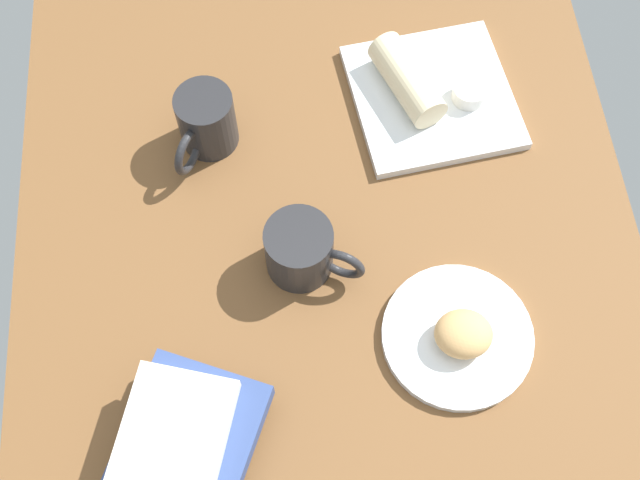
{
  "coord_description": "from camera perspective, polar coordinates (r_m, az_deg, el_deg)",
  "views": [
    {
      "loc": [
        46.02,
        -5.75,
        107.97
      ],
      "look_at": [
        -0.95,
        -1.33,
        7.0
      ],
      "focal_mm": 44.65,
      "sensor_mm": 36.0,
      "label": 1
    }
  ],
  "objects": [
    {
      "name": "dining_table",
      "position": [
        1.16,
        0.7,
        -1.41
      ],
      "size": [
        110.0,
        90.0,
        4.0
      ],
      "primitive_type": "cube",
      "color": "brown",
      "rests_on": "ground"
    },
    {
      "name": "book_stack",
      "position": [
        1.03,
        -9.81,
        -14.05
      ],
      "size": [
        22.84,
        21.97,
        8.51
      ],
      "color": "beige",
      "rests_on": "dining_table"
    },
    {
      "name": "square_plate",
      "position": [
        1.28,
        8.06,
        10.13
      ],
      "size": [
        27.11,
        27.11,
        1.6
      ],
      "primitive_type": "cube",
      "rotation": [
        0.0,
        0.0,
        0.13
      ],
      "color": "white",
      "rests_on": "dining_table"
    },
    {
      "name": "round_plate",
      "position": [
        1.1,
        9.81,
        -6.8
      ],
      "size": [
        20.63,
        20.63,
        1.4
      ],
      "primitive_type": "cylinder",
      "color": "white",
      "rests_on": "dining_table"
    },
    {
      "name": "second_mug",
      "position": [
        1.09,
        -1.33,
        -0.74
      ],
      "size": [
        9.48,
        13.63,
        9.11
      ],
      "color": "#262628",
      "rests_on": "dining_table"
    },
    {
      "name": "coffee_mug",
      "position": [
        1.2,
        -8.22,
        8.38
      ],
      "size": [
        13.03,
        9.38,
        10.07
      ],
      "color": "#262628",
      "rests_on": "dining_table"
    },
    {
      "name": "sauce_cup",
      "position": [
        1.26,
        10.67,
        10.36
      ],
      "size": [
        5.29,
        5.29,
        2.57
      ],
      "color": "silver",
      "rests_on": "square_plate"
    },
    {
      "name": "scone_pastry",
      "position": [
        1.07,
        10.25,
        -6.64
      ],
      "size": [
        7.33,
        8.17,
        4.56
      ],
      "primitive_type": "ellipsoid",
      "rotation": [
        0.0,
        0.0,
        1.51
      ],
      "color": "tan",
      "rests_on": "round_plate"
    },
    {
      "name": "breakfast_wrap",
      "position": [
        1.24,
        6.25,
        11.34
      ],
      "size": [
        15.98,
        10.69,
        5.61
      ],
      "primitive_type": "cylinder",
      "rotation": [
        1.57,
        0.0,
        5.09
      ],
      "color": "beige",
      "rests_on": "square_plate"
    }
  ]
}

